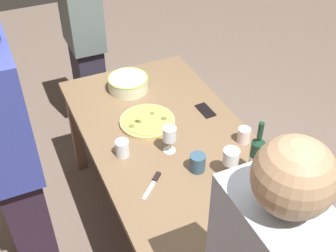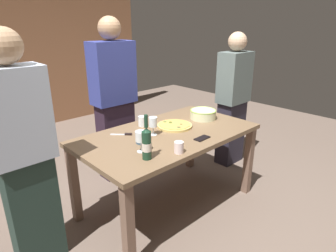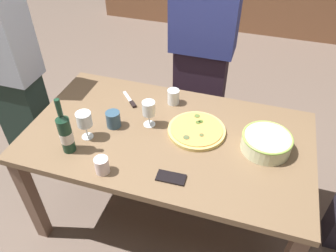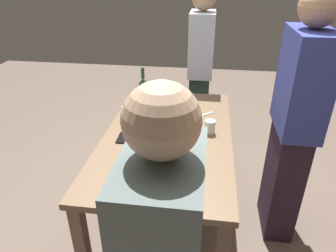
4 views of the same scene
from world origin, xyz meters
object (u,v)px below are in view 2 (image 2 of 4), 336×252
Objects in this scene: cup_spare at (141,138)px; person_guest_right at (114,101)px; pizza at (175,125)px; wine_glass_near_pizza at (141,137)px; serving_bowl at (203,114)px; pizza_knife at (124,134)px; person_host at (24,155)px; wine_bottle at (147,143)px; person_guest_left at (233,100)px; cup_ceramic at (142,121)px; dining_table at (168,142)px; cell_phone at (202,138)px; cup_amber at (179,147)px; wine_glass_by_bottle at (153,122)px.

person_guest_right is at bearing 69.53° from cup_spare.
pizza is 1.97× the size of wine_glass_near_pizza.
serving_bowl is 1.74× the size of pizza_knife.
pizza_knife is at bearing 88.75° from cup_spare.
pizza is 0.20× the size of person_host.
pizza is 0.71m from wine_bottle.
cup_spare is at bearing -0.70° from person_guest_left.
pizza_knife is at bearing 73.22° from wine_bottle.
serving_bowl is 0.87m from pizza_knife.
wine_glass_near_pizza is at bearing -15.54° from person_host.
cup_ceramic is (-0.59, 0.25, -0.00)m from serving_bowl.
cup_ceramic is at bearing 54.18° from wine_bottle.
dining_table is at bearing 0.00° from person_guest_left.
cup_ceramic is 0.06× the size of person_guest_right.
cell_phone is (0.58, -0.03, -0.12)m from wine_bottle.
person_guest_right is (0.32, 0.62, 0.13)m from pizza_knife.
pizza_knife is (-0.09, 0.58, -0.04)m from cup_amber.
dining_table is 0.55m from serving_bowl.
wine_glass_near_pizza is (-0.42, -0.15, 0.22)m from dining_table.
pizza is at bearing 24.51° from dining_table.
person_host is at bearing -173.71° from cup_ceramic.
person_host is at bearing 149.96° from cup_amber.
serving_bowl reaches higher than dining_table.
person_guest_left reaches higher than wine_bottle.
person_guest_left is (1.52, -0.07, 0.04)m from pizza_knife.
wine_bottle is at bearing -125.82° from cup_ceramic.
cup_amber is 0.05× the size of person_host.
cup_spare is at bearing -91.25° from pizza_knife.
wine_glass_by_bottle is at bearing -147.96° from cell_phone.
cell_phone is 0.09× the size of person_host.
cup_ceramic is 0.41m from cup_spare.
cup_ceramic reaches higher than serving_bowl.
wine_bottle is at bearing -151.00° from pizza.
serving_bowl is at bearing -3.46° from pizza.
wine_bottle is 3.46× the size of cup_ceramic.
dining_table is at bearing -79.09° from cup_ceramic.
person_guest_right is (0.23, 1.21, 0.09)m from cup_amber.
cup_spare is at bearing -176.27° from dining_table.
person_guest_left is at bearing 8.86° from serving_bowl.
wine_glass_near_pizza is (0.04, 0.12, 0.00)m from wine_bottle.
person_host is at bearing 175.35° from pizza.
cup_ceramic is (0.07, 0.24, -0.07)m from wine_glass_by_bottle.
pizza_knife is at bearing -164.63° from cup_ceramic.
person_host is (-1.26, 0.48, 0.09)m from cell_phone.
cup_amber is 1.07m from person_host.
wine_glass_near_pizza is 1.66m from person_guest_left.
cup_spare is at bearing -20.41° from person_guest_right.
wine_glass_near_pizza is 0.11× the size of person_guest_left.
pizza_knife is 0.09× the size of person_host.
pizza_knife reaches higher than cell_phone.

